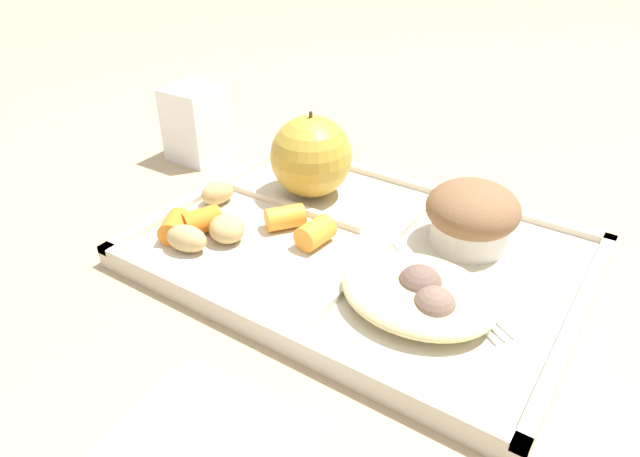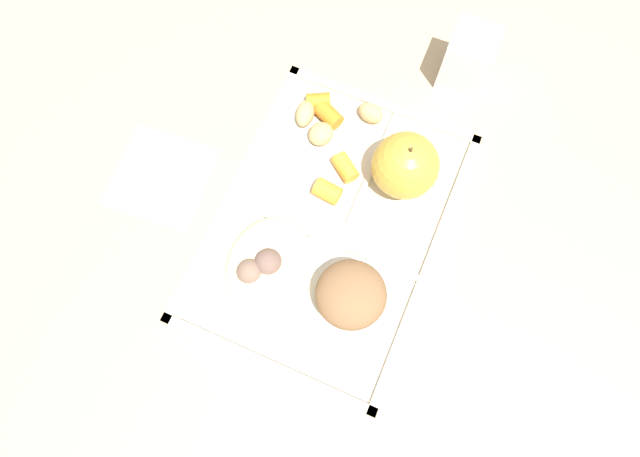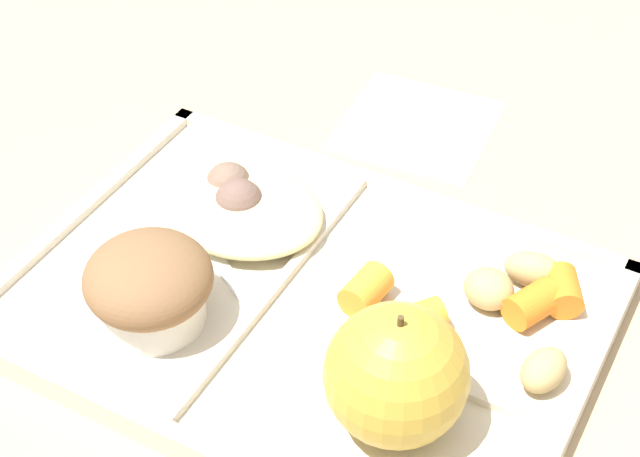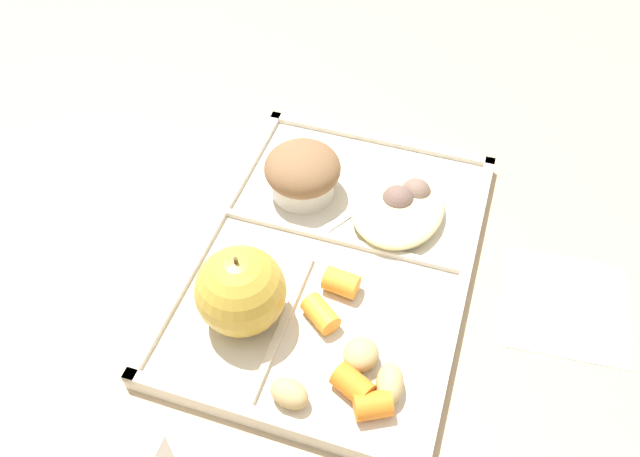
{
  "view_description": "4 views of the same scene",
  "coord_description": "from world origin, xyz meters",
  "views": [
    {
      "loc": [
        0.2,
        -0.37,
        0.3
      ],
      "look_at": [
        -0.01,
        -0.05,
        0.06
      ],
      "focal_mm": 32.26,
      "sensor_mm": 36.0,
      "label": 1
    },
    {
      "loc": [
        0.19,
        0.07,
        0.66
      ],
      "look_at": [
        0.02,
        -0.01,
        0.05
      ],
      "focal_mm": 30.43,
      "sensor_mm": 36.0,
      "label": 2
    },
    {
      "loc": [
        -0.23,
        0.4,
        0.49
      ],
      "look_at": [
        0.0,
        -0.03,
        0.06
      ],
      "focal_mm": 56.29,
      "sensor_mm": 36.0,
      "label": 3
    },
    {
      "loc": [
        -0.39,
        -0.11,
        0.54
      ],
      "look_at": [
        -0.01,
        0.01,
        0.07
      ],
      "focal_mm": 36.69,
      "sensor_mm": 36.0,
      "label": 4
    }
  ],
  "objects": [
    {
      "name": "plastic_fork",
      "position": [
        0.09,
        -0.01,
        0.02
      ],
      "size": [
        0.14,
        0.09,
        0.0
      ],
      "color": "white",
      "rests_on": "lunch_tray"
    },
    {
      "name": "egg_noodle_pile",
      "position": [
        0.08,
        -0.05,
        0.03
      ],
      "size": [
        0.12,
        0.1,
        0.03
      ],
      "primitive_type": "ellipsoid",
      "color": "beige",
      "rests_on": "lunch_tray"
    },
    {
      "name": "potato_chunk_golden",
      "position": [
        -0.16,
        -0.01,
        0.03
      ],
      "size": [
        0.03,
        0.04,
        0.02
      ],
      "primitive_type": "ellipsoid",
      "rotation": [
        0.0,
        0.0,
        6.06
      ],
      "color": "tan",
      "rests_on": "lunch_tray"
    },
    {
      "name": "carrot_slice_tilted",
      "position": [
        -0.14,
        -0.06,
        0.03
      ],
      "size": [
        0.04,
        0.04,
        0.02
      ],
      "primitive_type": "cylinder",
      "rotation": [
        0.0,
        1.57,
        1.14
      ],
      "color": "orange",
      "rests_on": "lunch_tray"
    },
    {
      "name": "meatball_side",
      "position": [
        0.1,
        -0.06,
        0.03
      ],
      "size": [
        0.03,
        0.03,
        0.03
      ],
      "primitive_type": "sphere",
      "color": "#755B4C",
      "rests_on": "lunch_tray"
    },
    {
      "name": "carrot_slice_near_corner",
      "position": [
        -0.15,
        -0.08,
        0.03
      ],
      "size": [
        0.03,
        0.04,
        0.02
      ],
      "primitive_type": "cylinder",
      "rotation": [
        0.0,
        1.57,
        5.2
      ],
      "color": "orange",
      "rests_on": "lunch_tray"
    },
    {
      "name": "paper_napkin",
      "position": [
        0.02,
        -0.23,
        0.0
      ],
      "size": [
        0.13,
        0.13,
        0.0
      ],
      "primitive_type": "cube",
      "rotation": [
        0.0,
        0.0,
        0.09
      ],
      "color": "white",
      "rests_on": "ground"
    },
    {
      "name": "lunch_tray",
      "position": [
        -0.0,
        0.0,
        0.01
      ],
      "size": [
        0.38,
        0.27,
        0.02
      ],
      "color": "beige",
      "rests_on": "ground"
    },
    {
      "name": "meatball_center",
      "position": [
        0.08,
        -0.05,
        0.03
      ],
      "size": [
        0.03,
        0.03,
        0.03
      ],
      "primitive_type": "sphere",
      "color": "brown",
      "rests_on": "lunch_tray"
    },
    {
      "name": "carrot_slice_back",
      "position": [
        -0.08,
        -0.01,
        0.03
      ],
      "size": [
        0.04,
        0.04,
        0.02
      ],
      "primitive_type": "cylinder",
      "rotation": [
        0.0,
        1.57,
        4.07
      ],
      "color": "orange",
      "rests_on": "lunch_tray"
    },
    {
      "name": "potato_chunk_large",
      "position": [
        -0.13,
        -0.09,
        0.03
      ],
      "size": [
        0.04,
        0.03,
        0.02
      ],
      "primitive_type": "ellipsoid",
      "rotation": [
        0.0,
        0.0,
        0.18
      ],
      "color": "tan",
      "rests_on": "lunch_tray"
    },
    {
      "name": "green_apple",
      "position": [
        -0.09,
        0.06,
        0.06
      ],
      "size": [
        0.08,
        0.08,
        0.09
      ],
      "color": "#B79333",
      "rests_on": "lunch_tray"
    },
    {
      "name": "potato_chunk_browned",
      "position": [
        -0.11,
        -0.06,
        0.03
      ],
      "size": [
        0.04,
        0.04,
        0.02
      ],
      "primitive_type": "ellipsoid",
      "rotation": [
        0.0,
        0.0,
        2.84
      ],
      "color": "tan",
      "rests_on": "lunch_tray"
    },
    {
      "name": "bran_muffin",
      "position": [
        0.08,
        0.06,
        0.04
      ],
      "size": [
        0.08,
        0.08,
        0.06
      ],
      "color": "silver",
      "rests_on": "lunch_tray"
    },
    {
      "name": "carrot_slice_large",
      "position": [
        -0.04,
        -0.02,
        0.03
      ],
      "size": [
        0.03,
        0.04,
        0.02
      ],
      "primitive_type": "cylinder",
      "rotation": [
        0.0,
        1.57,
        1.46
      ],
      "color": "orange",
      "rests_on": "lunch_tray"
    },
    {
      "name": "meatball_back",
      "position": [
        0.08,
        -0.05,
        0.03
      ],
      "size": [
        0.04,
        0.04,
        0.04
      ],
      "primitive_type": "sphere",
      "color": "brown",
      "rests_on": "lunch_tray"
    },
    {
      "name": "ground",
      "position": [
        0.0,
        0.0,
        0.0
      ],
      "size": [
        6.0,
        6.0,
        0.0
      ],
      "primitive_type": "plane",
      "color": "tan"
    }
  ]
}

